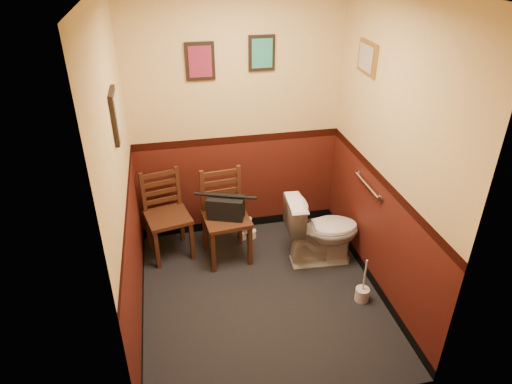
{
  "coord_description": "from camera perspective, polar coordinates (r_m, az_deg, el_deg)",
  "views": [
    {
      "loc": [
        -0.72,
        -3.21,
        3.01
      ],
      "look_at": [
        0.0,
        0.25,
        1.0
      ],
      "focal_mm": 32.0,
      "sensor_mm": 36.0,
      "label": 1
    }
  ],
  "objects": [
    {
      "name": "framed_print_left",
      "position": [
        3.52,
        -17.16,
        9.1
      ],
      "size": [
        0.04,
        0.3,
        0.38
      ],
      "color": "black",
      "rests_on": "wall_left"
    },
    {
      "name": "toilet_brush",
      "position": [
        4.48,
        13.13,
        -12.25
      ],
      "size": [
        0.13,
        0.13,
        0.47
      ],
      "color": "silver",
      "rests_on": "floor"
    },
    {
      "name": "toilet",
      "position": [
        4.71,
        8.22,
        -4.78
      ],
      "size": [
        0.78,
        0.47,
        0.74
      ],
      "primitive_type": "imported",
      "rotation": [
        0.0,
        0.0,
        1.51
      ],
      "color": "white",
      "rests_on": "floor"
    },
    {
      "name": "wall_right",
      "position": [
        4.04,
        16.24,
        4.16
      ],
      "size": [
        0.0,
        2.4,
        2.7
      ],
      "primitive_type": "cube",
      "rotation": [
        1.57,
        0.0,
        -1.57
      ],
      "color": "#4A170F",
      "rests_on": "ground"
    },
    {
      "name": "wall_left",
      "position": [
        3.63,
        -16.42,
        1.14
      ],
      "size": [
        0.0,
        2.4,
        2.7
      ],
      "primitive_type": "cube",
      "rotation": [
        1.57,
        0.0,
        1.57
      ],
      "color": "#4A170F",
      "rests_on": "ground"
    },
    {
      "name": "chair_right",
      "position": [
        4.69,
        -3.86,
        -3.07
      ],
      "size": [
        0.49,
        0.49,
        0.96
      ],
      "rotation": [
        0.0,
        0.0,
        0.1
      ],
      "color": "#4A2616",
      "rests_on": "floor"
    },
    {
      "name": "grab_bar",
      "position": [
        4.4,
        13.76,
        0.83
      ],
      "size": [
        0.05,
        0.56,
        0.06
      ],
      "color": "silver",
      "rests_on": "wall_right"
    },
    {
      "name": "floor",
      "position": [
        4.46,
        0.67,
        -12.83
      ],
      "size": [
        2.2,
        2.4,
        0.0
      ],
      "primitive_type": "cube",
      "color": "black",
      "rests_on": "ground"
    },
    {
      "name": "chair_left",
      "position": [
        4.83,
        -11.1,
        -2.84
      ],
      "size": [
        0.51,
        0.51,
        0.92
      ],
      "rotation": [
        0.0,
        0.0,
        0.22
      ],
      "color": "#4A2616",
      "rests_on": "floor"
    },
    {
      "name": "wall_front",
      "position": [
        2.7,
        6.32,
        -8.48
      ],
      "size": [
        2.2,
        0.0,
        2.7
      ],
      "primitive_type": "cube",
      "rotation": [
        -1.57,
        0.0,
        0.0
      ],
      "color": "#4A170F",
      "rests_on": "ground"
    },
    {
      "name": "framed_print_back_b",
      "position": [
        4.6,
        0.73,
        16.98
      ],
      "size": [
        0.26,
        0.04,
        0.34
      ],
      "color": "black",
      "rests_on": "wall_back"
    },
    {
      "name": "framed_print_back_a",
      "position": [
        4.53,
        -7.01,
        15.9
      ],
      "size": [
        0.28,
        0.04,
        0.36
      ],
      "color": "black",
      "rests_on": "wall_back"
    },
    {
      "name": "wall_back",
      "position": [
        4.76,
        -2.35,
        9.23
      ],
      "size": [
        2.2,
        0.0,
        2.7
      ],
      "primitive_type": "cube",
      "rotation": [
        1.57,
        0.0,
        0.0
      ],
      "color": "#4A170F",
      "rests_on": "ground"
    },
    {
      "name": "handbag",
      "position": [
        4.58,
        -3.79,
        -1.92
      ],
      "size": [
        0.4,
        0.29,
        0.26
      ],
      "rotation": [
        0.0,
        0.0,
        -0.35
      ],
      "color": "black",
      "rests_on": "chair_right"
    },
    {
      "name": "tp_stack",
      "position": [
        5.13,
        -1.13,
        -4.73
      ],
      "size": [
        0.21,
        0.13,
        0.27
      ],
      "color": "silver",
      "rests_on": "floor"
    },
    {
      "name": "framed_print_right",
      "position": [
        4.32,
        13.74,
        16.0
      ],
      "size": [
        0.04,
        0.34,
        0.28
      ],
      "color": "olive",
      "rests_on": "wall_right"
    }
  ]
}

